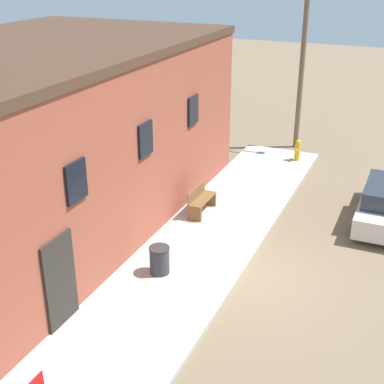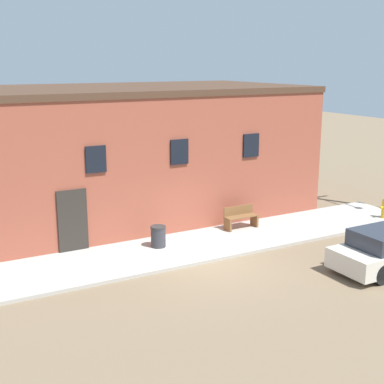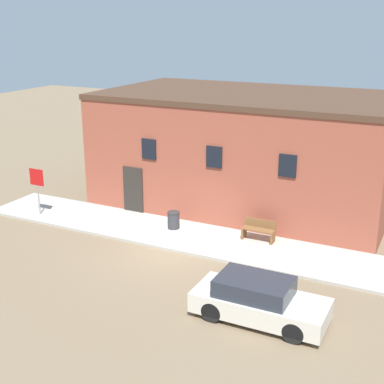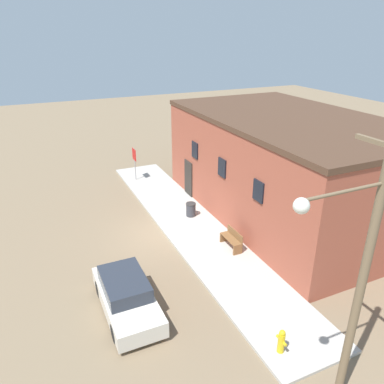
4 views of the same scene
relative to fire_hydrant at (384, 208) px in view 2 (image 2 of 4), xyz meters
The scene contains 6 objects.
ground_plane 8.60m from the fire_hydrant, behind, with size 80.00×80.00×0.00m, color #7A664C.
sidewalk 8.61m from the fire_hydrant, behind, with size 19.19×2.99×0.11m.
brick_building 10.45m from the fire_hydrant, 142.70° to the left, with size 13.45×7.86×5.29m.
fire_hydrant is the anchor object (origin of this frame).
bench 6.10m from the fire_hydrant, 164.19° to the left, with size 1.30×0.44×0.84m.
trash_bin 9.59m from the fire_hydrant, behind, with size 0.53×0.53×0.73m.
Camera 2 is at (-8.32, -13.80, 6.28)m, focal length 50.00 mm.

